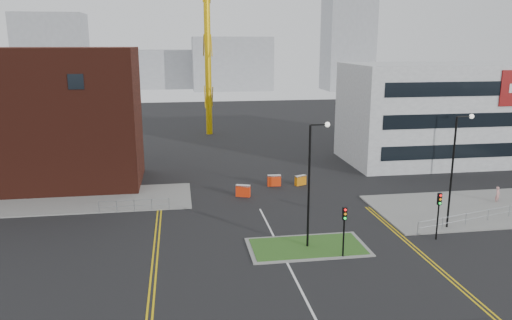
% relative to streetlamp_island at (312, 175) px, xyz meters
% --- Properties ---
extents(ground, '(200.00, 200.00, 0.00)m').
position_rel_streetlamp_island_xyz_m(ground, '(-2.22, -8.00, -5.41)').
color(ground, black).
rests_on(ground, ground).
extents(pavement_left, '(28.00, 8.00, 0.12)m').
position_rel_streetlamp_island_xyz_m(pavement_left, '(-22.22, 14.00, -5.35)').
color(pavement_left, slate).
rests_on(pavement_left, ground).
extents(pavement_right, '(24.00, 10.00, 0.12)m').
position_rel_streetlamp_island_xyz_m(pavement_right, '(19.78, 6.00, -5.35)').
color(pavement_right, slate).
rests_on(pavement_right, ground).
extents(island_kerb, '(8.60, 4.60, 0.08)m').
position_rel_streetlamp_island_xyz_m(island_kerb, '(-0.22, 0.00, -5.37)').
color(island_kerb, slate).
rests_on(island_kerb, ground).
extents(grass_island, '(8.00, 4.00, 0.12)m').
position_rel_streetlamp_island_xyz_m(grass_island, '(-0.22, 0.00, -5.35)').
color(grass_island, '#1F4C19').
rests_on(grass_island, ground).
extents(brick_building, '(24.20, 10.07, 14.24)m').
position_rel_streetlamp_island_xyz_m(brick_building, '(-25.19, 20.00, 1.44)').
color(brick_building, '#441911').
rests_on(brick_building, ground).
extents(office_block, '(25.00, 12.20, 12.00)m').
position_rel_streetlamp_island_xyz_m(office_block, '(23.79, 23.97, 0.59)').
color(office_block, '#A9ABAD').
rests_on(office_block, ground).
extents(streetlamp_island, '(1.46, 0.36, 9.18)m').
position_rel_streetlamp_island_xyz_m(streetlamp_island, '(0.00, 0.00, 0.00)').
color(streetlamp_island, black).
rests_on(streetlamp_island, ground).
extents(streetlamp_right_near, '(1.46, 0.36, 9.18)m').
position_rel_streetlamp_island_xyz_m(streetlamp_right_near, '(12.00, 2.00, 0.00)').
color(streetlamp_right_near, black).
rests_on(streetlamp_right_near, ground).
extents(traffic_light_island, '(0.28, 0.33, 3.65)m').
position_rel_streetlamp_island_xyz_m(traffic_light_island, '(1.78, -2.02, -2.85)').
color(traffic_light_island, black).
rests_on(traffic_light_island, ground).
extents(traffic_light_right, '(0.28, 0.33, 3.65)m').
position_rel_streetlamp_island_xyz_m(traffic_light_right, '(9.78, -0.02, -2.85)').
color(traffic_light_right, black).
rests_on(traffic_light_right, ground).
extents(railing_left, '(6.05, 0.05, 1.10)m').
position_rel_streetlamp_island_xyz_m(railing_left, '(-13.22, 10.00, -4.67)').
color(railing_left, gray).
rests_on(railing_left, ground).
extents(railing_right, '(19.05, 5.05, 1.10)m').
position_rel_streetlamp_island_xyz_m(railing_right, '(18.28, 3.50, -4.63)').
color(railing_right, gray).
rests_on(railing_right, ground).
extents(centre_line, '(0.15, 30.00, 0.01)m').
position_rel_streetlamp_island_xyz_m(centre_line, '(-2.22, -6.00, -5.41)').
color(centre_line, silver).
rests_on(centre_line, ground).
extents(yellow_left_a, '(0.12, 24.00, 0.01)m').
position_rel_streetlamp_island_xyz_m(yellow_left_a, '(-11.22, 2.00, -5.41)').
color(yellow_left_a, gold).
rests_on(yellow_left_a, ground).
extents(yellow_left_b, '(0.12, 24.00, 0.01)m').
position_rel_streetlamp_island_xyz_m(yellow_left_b, '(-10.92, 2.00, -5.41)').
color(yellow_left_b, gold).
rests_on(yellow_left_b, ground).
extents(yellow_right_a, '(0.12, 20.00, 0.01)m').
position_rel_streetlamp_island_xyz_m(yellow_right_a, '(7.28, -2.00, -5.41)').
color(yellow_right_a, gold).
rests_on(yellow_right_a, ground).
extents(yellow_right_b, '(0.12, 20.00, 0.01)m').
position_rel_streetlamp_island_xyz_m(yellow_right_b, '(7.58, -2.00, -5.41)').
color(yellow_right_b, gold).
rests_on(yellow_right_b, ground).
extents(skyline_a, '(18.00, 12.00, 22.00)m').
position_rel_streetlamp_island_xyz_m(skyline_a, '(-42.22, 112.00, 5.59)').
color(skyline_a, gray).
rests_on(skyline_a, ground).
extents(skyline_b, '(24.00, 12.00, 16.00)m').
position_rel_streetlamp_island_xyz_m(skyline_b, '(7.78, 122.00, 2.59)').
color(skyline_b, gray).
rests_on(skyline_b, ground).
extents(skyline_c, '(14.00, 12.00, 28.00)m').
position_rel_streetlamp_island_xyz_m(skyline_c, '(42.78, 117.00, 8.59)').
color(skyline_c, gray).
rests_on(skyline_c, ground).
extents(skyline_d, '(30.00, 12.00, 12.00)m').
position_rel_streetlamp_island_xyz_m(skyline_d, '(-10.22, 132.00, 0.59)').
color(skyline_d, gray).
rests_on(skyline_d, ground).
extents(pedestrian, '(0.68, 0.61, 1.55)m').
position_rel_streetlamp_island_xyz_m(pedestrian, '(19.74, 7.27, -4.64)').
color(pedestrian, '#D18C87').
rests_on(pedestrian, ground).
extents(barrier_left, '(1.43, 0.92, 1.15)m').
position_rel_streetlamp_island_xyz_m(barrier_left, '(-3.22, 12.89, -4.79)').
color(barrier_left, red).
rests_on(barrier_left, ground).
extents(barrier_mid, '(1.40, 0.52, 1.16)m').
position_rel_streetlamp_island_xyz_m(barrier_mid, '(0.43, 16.00, -4.78)').
color(barrier_mid, red).
rests_on(barrier_mid, ground).
extents(barrier_right, '(1.29, 0.86, 1.03)m').
position_rel_streetlamp_island_xyz_m(barrier_right, '(3.19, 15.86, -4.85)').
color(barrier_right, orange).
rests_on(barrier_right, ground).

